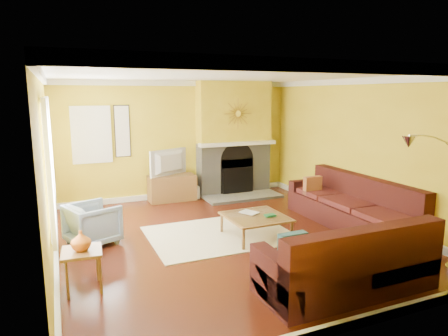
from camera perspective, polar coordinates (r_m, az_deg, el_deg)
name	(u,v)px	position (r m, az deg, el deg)	size (l,w,h in m)	color
floor	(229,238)	(6.90, 0.73, -9.92)	(5.50, 6.00, 0.02)	#542011
ceiling	(230,74)	(6.48, 0.79, 13.26)	(5.50, 6.00, 0.02)	white
wall_back	(177,140)	(9.36, -6.69, 4.00)	(5.50, 0.02, 2.70)	gold
wall_front	(355,205)	(4.04, 18.26, -5.07)	(5.50, 0.02, 2.70)	gold
wall_left	(46,172)	(6.01, -24.08, -0.46)	(0.02, 6.00, 2.70)	gold
wall_right	(362,150)	(8.06, 19.05, 2.45)	(0.02, 6.00, 2.70)	gold
baseboard	(229,234)	(6.88, 0.74, -9.37)	(5.50, 6.00, 0.12)	white
crown_molding	(229,79)	(6.47, 0.79, 12.64)	(5.50, 6.00, 0.12)	white
window_left_near	(49,149)	(7.28, -23.72, 2.52)	(0.06, 1.22, 1.72)	white
window_left_far	(48,168)	(5.40, -23.86, 0.01)	(0.06, 1.22, 1.72)	white
window_back	(91,135)	(8.95, -18.41, 4.53)	(0.82, 0.06, 1.22)	white
wall_art	(122,131)	(9.03, -14.32, 5.11)	(0.34, 0.04, 1.14)	white
fireplace	(234,138)	(9.63, 1.41, 4.25)	(1.80, 0.40, 2.70)	gray
mantel	(238,144)	(9.43, 2.01, 3.50)	(1.92, 0.22, 0.08)	white
hearth	(243,197)	(9.38, 2.76, -4.13)	(1.80, 0.70, 0.06)	gray
sunburst	(238,114)	(9.38, 2.01, 7.76)	(0.70, 0.04, 0.70)	olive
rug	(220,234)	(7.01, -0.62, -9.44)	(2.40, 1.80, 0.02)	beige
sectional_sofa	(313,217)	(6.62, 12.55, -6.87)	(3.26, 3.80, 0.90)	#3D1513
coffee_table	(256,226)	(6.85, 4.53, -8.31)	(0.98, 0.98, 0.39)	white
media_console	(172,188)	(9.19, -7.43, -2.84)	(1.06, 0.48, 0.58)	brown
tv	(171,163)	(9.08, -7.52, 0.78)	(1.03, 0.14, 0.59)	black
subwoofer	(192,192)	(9.38, -4.57, -3.46)	(0.28, 0.28, 0.28)	white
armchair	(93,224)	(6.84, -18.26, -7.59)	(0.72, 0.74, 0.67)	gray
side_table	(83,270)	(5.37, -19.51, -13.59)	(0.47, 0.47, 0.52)	brown
vase	(81,240)	(5.23, -19.77, -9.72)	(0.24, 0.24, 0.25)	#CE651B
book	(245,214)	(6.81, 3.07, -6.58)	(0.22, 0.29, 0.03)	white
arc_lamp	(438,208)	(5.85, 28.27, -5.08)	(1.23, 0.36, 1.91)	silver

